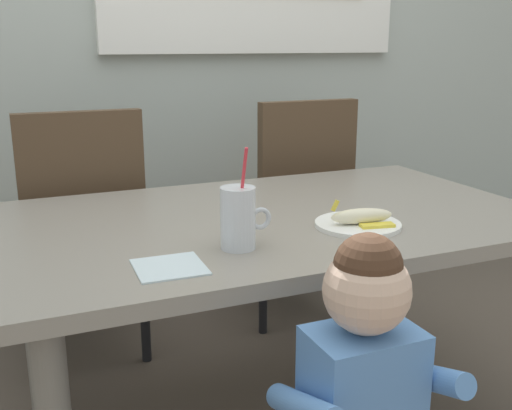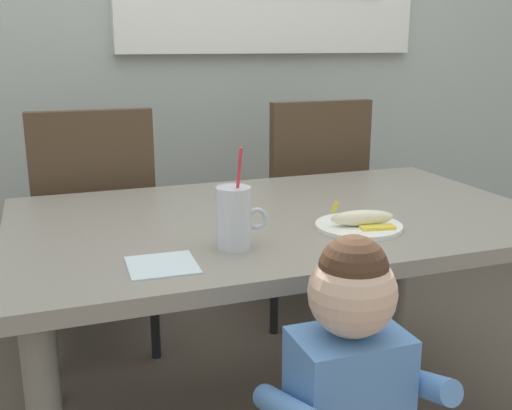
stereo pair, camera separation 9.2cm
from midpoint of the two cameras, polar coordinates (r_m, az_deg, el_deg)
name	(u,v)px [view 2 (the right image)]	position (r m, az deg, el deg)	size (l,w,h in m)	color
dining_table	(279,243)	(1.77, 3.72, -3.59)	(1.50, 0.92, 0.70)	gray
dining_chair_left	(94,220)	(2.31, -13.90, -1.43)	(0.44, 0.45, 0.96)	#4C3826
dining_chair_right	(307,198)	(2.57, 5.88, 0.64)	(0.44, 0.44, 0.96)	#4C3826
toddler_standing	(348,387)	(1.26, 10.87, -16.53)	(0.33, 0.24, 0.84)	#3F4760
milk_cup	(234,221)	(1.44, -0.22, -1.54)	(0.13, 0.08, 0.25)	silver
snack_plate	(359,226)	(1.64, 11.24, -1.99)	(0.23, 0.23, 0.01)	white
peeled_banana	(363,218)	(1.62, 11.66, -1.26)	(0.18, 0.12, 0.07)	#F4EAC6
paper_napkin	(162,265)	(1.35, -6.90, -5.66)	(0.15, 0.15, 0.00)	silver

